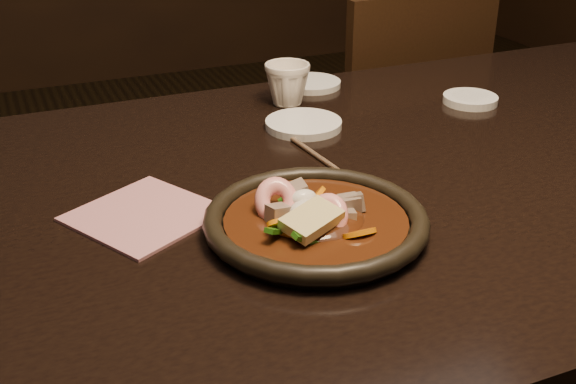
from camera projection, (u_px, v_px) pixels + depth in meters
name	position (u px, v px, depth m)	size (l,w,h in m)	color
table	(444.00, 202.00, 1.12)	(1.60, 0.90, 0.75)	black
chair	(386.00, 142.00, 1.85)	(0.44, 0.44, 0.88)	black
plate	(316.00, 222.00, 0.88)	(0.28, 0.28, 0.03)	black
stirfry	(313.00, 217.00, 0.88)	(0.15, 0.14, 0.06)	#341709
soy_dish	(470.00, 99.00, 1.31)	(0.10, 0.10, 0.01)	white
saucer_left	(304.00, 124.00, 1.20)	(0.13, 0.13, 0.01)	white
saucer_right	(311.00, 84.00, 1.39)	(0.11, 0.11, 0.01)	white
tea_cup	(287.00, 83.00, 1.29)	(0.08, 0.08, 0.08)	white
chopsticks	(309.00, 150.00, 1.11)	(0.03, 0.26, 0.01)	#9F7C5B
napkin	(145.00, 215.00, 0.92)	(0.16, 0.16, 0.00)	#B26D73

